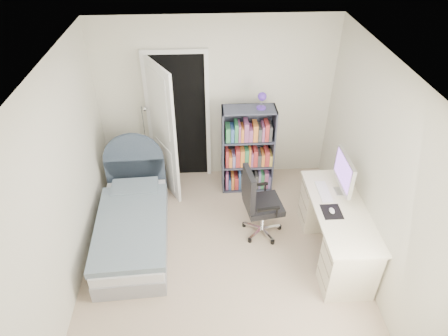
{
  "coord_description": "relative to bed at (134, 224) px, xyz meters",
  "views": [
    {
      "loc": [
        -0.18,
        -3.47,
        3.88
      ],
      "look_at": [
        0.04,
        0.44,
        1.05
      ],
      "focal_mm": 32.0,
      "sensor_mm": 36.0,
      "label": 1
    }
  ],
  "objects": [
    {
      "name": "room_shell",
      "position": [
        1.14,
        -0.36,
        1.0
      ],
      "size": [
        3.5,
        3.7,
        2.6
      ],
      "color": "tan",
      "rests_on": "ground"
    },
    {
      "name": "door",
      "position": [
        0.45,
        1.18,
        0.78
      ],
      "size": [
        0.92,
        0.74,
        2.06
      ],
      "color": "black",
      "rests_on": "ground"
    },
    {
      "name": "bed",
      "position": [
        0.0,
        0.0,
        0.0
      ],
      "size": [
        0.95,
        1.87,
        1.12
      ],
      "color": "gray",
      "rests_on": "ground"
    },
    {
      "name": "nightstand",
      "position": [
        0.09,
        1.2,
        0.15
      ],
      "size": [
        0.42,
        0.42,
        0.61
      ],
      "color": "tan",
      "rests_on": "ground"
    },
    {
      "name": "floor_lamp",
      "position": [
        0.09,
        1.34,
        0.27
      ],
      "size": [
        0.18,
        0.18,
        1.28
      ],
      "color": "silver",
      "rests_on": "ground"
    },
    {
      "name": "bookcase",
      "position": [
        1.6,
        1.03,
        0.36
      ],
      "size": [
        0.76,
        0.32,
        1.6
      ],
      "color": "#3C4052",
      "rests_on": "ground"
    },
    {
      "name": "desk",
      "position": [
        2.53,
        -0.39,
        0.16
      ],
      "size": [
        0.61,
        1.54,
        1.26
      ],
      "color": "#EFE6C8",
      "rests_on": "ground"
    },
    {
      "name": "office_chair",
      "position": [
        1.61,
        0.01,
        0.31
      ],
      "size": [
        0.55,
        0.57,
        1.03
      ],
      "color": "silver",
      "rests_on": "ground"
    }
  ]
}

